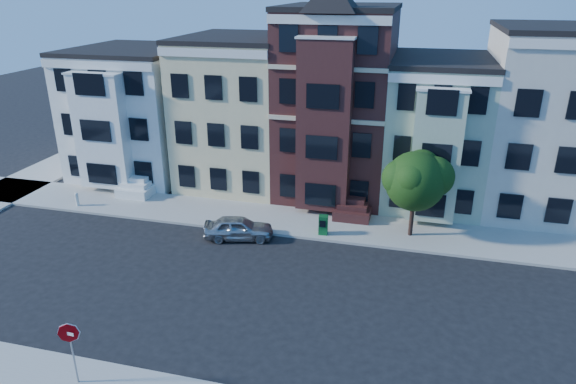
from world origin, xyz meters
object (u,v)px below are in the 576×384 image
(parked_car, at_px, (238,228))
(street_tree, at_px, (415,185))
(stop_sign, at_px, (72,350))
(newspaper_box, at_px, (323,225))
(fire_hydrant, at_px, (77,200))

(parked_car, bearing_deg, street_tree, -88.49)
(street_tree, relative_size, stop_sign, 2.13)
(newspaper_box, xyz_separation_m, fire_hydrant, (-16.19, 0.08, -0.22))
(fire_hydrant, relative_size, stop_sign, 0.24)
(parked_car, bearing_deg, newspaper_box, -86.02)
(newspaper_box, bearing_deg, fire_hydrant, 175.00)
(parked_car, bearing_deg, fire_hydrant, 68.51)
(fire_hydrant, xyz_separation_m, stop_sign, (9.83, -13.94, 1.08))
(fire_hydrant, height_order, stop_sign, stop_sign)
(street_tree, distance_m, fire_hydrant, 21.24)
(newspaper_box, xyz_separation_m, stop_sign, (-6.36, -13.86, 0.87))
(fire_hydrant, bearing_deg, street_tree, 2.83)
(street_tree, xyz_separation_m, fire_hydrant, (-21.04, -1.04, -2.70))
(newspaper_box, distance_m, stop_sign, 15.28)
(newspaper_box, relative_size, stop_sign, 0.39)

